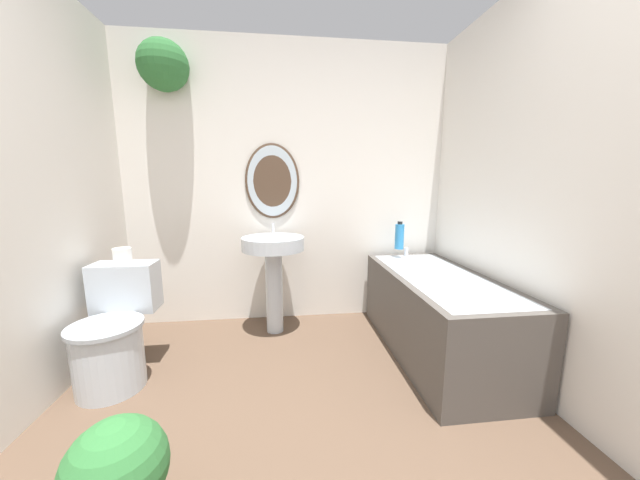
{
  "coord_description": "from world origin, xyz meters",
  "views": [
    {
      "loc": [
        -0.07,
        -0.5,
        1.21
      ],
      "look_at": [
        0.16,
        1.45,
        0.87
      ],
      "focal_mm": 18.0,
      "sensor_mm": 36.0,
      "label": 1
    }
  ],
  "objects_px": {
    "toilet": "(114,334)",
    "pedestal_sink": "(274,260)",
    "bathtub": "(437,312)",
    "potted_plant": "(118,479)",
    "toilet_paper_roll": "(122,256)",
    "shampoo_bottle": "(399,236)"
  },
  "relations": [
    {
      "from": "shampoo_bottle",
      "to": "toilet_paper_roll",
      "type": "xyz_separation_m",
      "value": [
        -2.05,
        -0.48,
        -0.01
      ]
    },
    {
      "from": "shampoo_bottle",
      "to": "toilet_paper_roll",
      "type": "bearing_deg",
      "value": -166.94
    },
    {
      "from": "pedestal_sink",
      "to": "bathtub",
      "type": "bearing_deg",
      "value": -22.19
    },
    {
      "from": "toilet",
      "to": "pedestal_sink",
      "type": "relative_size",
      "value": 0.78
    },
    {
      "from": "toilet",
      "to": "shampoo_bottle",
      "type": "height_order",
      "value": "shampoo_bottle"
    },
    {
      "from": "shampoo_bottle",
      "to": "toilet_paper_roll",
      "type": "relative_size",
      "value": 2.19
    },
    {
      "from": "bathtub",
      "to": "toilet_paper_roll",
      "type": "distance_m",
      "value": 2.19
    },
    {
      "from": "bathtub",
      "to": "toilet",
      "type": "bearing_deg",
      "value": -177.47
    },
    {
      "from": "toilet",
      "to": "bathtub",
      "type": "bearing_deg",
      "value": 2.53
    },
    {
      "from": "pedestal_sink",
      "to": "toilet_paper_roll",
      "type": "xyz_separation_m",
      "value": [
        -0.96,
        -0.37,
        0.14
      ]
    },
    {
      "from": "potted_plant",
      "to": "toilet_paper_roll",
      "type": "relative_size",
      "value": 4.16
    },
    {
      "from": "toilet",
      "to": "bathtub",
      "type": "height_order",
      "value": "toilet"
    },
    {
      "from": "toilet",
      "to": "toilet_paper_roll",
      "type": "bearing_deg",
      "value": 90.0
    },
    {
      "from": "pedestal_sink",
      "to": "potted_plant",
      "type": "xyz_separation_m",
      "value": [
        -0.48,
        -1.57,
        -0.35
      ]
    },
    {
      "from": "pedestal_sink",
      "to": "toilet_paper_roll",
      "type": "relative_size",
      "value": 8.15
    },
    {
      "from": "bathtub",
      "to": "potted_plant",
      "type": "bearing_deg",
      "value": -146.48
    },
    {
      "from": "toilet",
      "to": "pedestal_sink",
      "type": "bearing_deg",
      "value": 30.73
    },
    {
      "from": "toilet",
      "to": "potted_plant",
      "type": "bearing_deg",
      "value": -64.3
    },
    {
      "from": "potted_plant",
      "to": "toilet",
      "type": "bearing_deg",
      "value": 115.7
    },
    {
      "from": "pedestal_sink",
      "to": "shampoo_bottle",
      "type": "bearing_deg",
      "value": 5.41
    },
    {
      "from": "bathtub",
      "to": "toilet_paper_roll",
      "type": "xyz_separation_m",
      "value": [
        -2.14,
        0.11,
        0.45
      ]
    },
    {
      "from": "toilet",
      "to": "potted_plant",
      "type": "height_order",
      "value": "toilet"
    }
  ]
}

